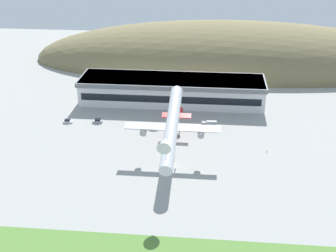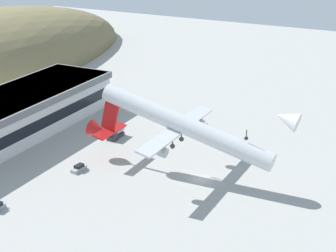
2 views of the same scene
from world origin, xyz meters
name	(u,v)px [view 1 (image 1 of 2)]	position (x,y,z in m)	size (l,w,h in m)	color
ground_plane	(170,166)	(0.00, 0.00, 0.00)	(372.99, 372.99, 0.00)	#9E9E99
hill_backdrop	(232,63)	(24.34, 118.01, 0.00)	(224.15, 76.98, 46.01)	olive
terminal_building	(172,89)	(-4.48, 57.70, 6.21)	(81.86, 21.39, 10.98)	silver
cargo_airplane	(172,126)	(0.19, 5.25, 12.30)	(32.76, 52.84, 16.48)	silver
service_car_0	(154,128)	(-9.10, 28.01, 0.64)	(4.35, 2.01, 1.55)	#999EA3
service_car_1	(68,121)	(-44.56, 30.92, 0.58)	(4.02, 1.92, 1.40)	silver
service_car_2	(98,121)	(-32.54, 32.09, 0.69)	(4.11, 2.12, 1.66)	#999EA3
fuel_truck	(209,125)	(12.71, 31.12, 1.51)	(6.17, 2.55, 3.19)	#333338
traffic_cone_0	(267,151)	(33.55, 13.02, 0.28)	(0.52, 0.52, 0.58)	orange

